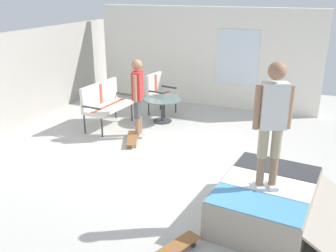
{
  "coord_description": "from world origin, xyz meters",
  "views": [
    {
      "loc": [
        -5.8,
        -2.4,
        3.04
      ],
      "look_at": [
        0.01,
        -0.01,
        0.7
      ],
      "focal_mm": 40.03,
      "sensor_mm": 36.0,
      "label": 1
    }
  ],
  "objects_px": {
    "patio_bench": "(104,101)",
    "patio_chair_near_house": "(158,90)",
    "patio_table": "(162,105)",
    "skate_ramp": "(268,201)",
    "person_watching": "(138,93)",
    "skateboard_by_bench": "(132,138)",
    "skateboard_spare": "(173,249)",
    "person_skater": "(272,118)"
  },
  "relations": [
    {
      "from": "patio_chair_near_house",
      "to": "skateboard_by_bench",
      "type": "relative_size",
      "value": 1.26
    },
    {
      "from": "person_watching",
      "to": "patio_table",
      "type": "bearing_deg",
      "value": -5.34
    },
    {
      "from": "skateboard_spare",
      "to": "patio_bench",
      "type": "bearing_deg",
      "value": 41.08
    },
    {
      "from": "person_watching",
      "to": "person_skater",
      "type": "xyz_separation_m",
      "value": [
        -2.22,
        -2.99,
        0.55
      ]
    },
    {
      "from": "patio_bench",
      "to": "patio_table",
      "type": "relative_size",
      "value": 1.44
    },
    {
      "from": "patio_bench",
      "to": "skateboard_spare",
      "type": "height_order",
      "value": "patio_bench"
    },
    {
      "from": "patio_table",
      "to": "patio_bench",
      "type": "bearing_deg",
      "value": 126.19
    },
    {
      "from": "patio_bench",
      "to": "skateboard_spare",
      "type": "bearing_deg",
      "value": -138.92
    },
    {
      "from": "patio_table",
      "to": "skateboard_by_bench",
      "type": "relative_size",
      "value": 1.11
    },
    {
      "from": "patio_chair_near_house",
      "to": "skateboard_by_bench",
      "type": "bearing_deg",
      "value": -172.4
    },
    {
      "from": "person_watching",
      "to": "skateboard_by_bench",
      "type": "distance_m",
      "value": 0.95
    },
    {
      "from": "person_watching",
      "to": "person_skater",
      "type": "bearing_deg",
      "value": -126.66
    },
    {
      "from": "skateboard_by_bench",
      "to": "skate_ramp",
      "type": "bearing_deg",
      "value": -120.06
    },
    {
      "from": "patio_table",
      "to": "skate_ramp",
      "type": "bearing_deg",
      "value": -137.09
    },
    {
      "from": "person_skater",
      "to": "patio_table",
      "type": "bearing_deg",
      "value": 41.29
    },
    {
      "from": "person_skater",
      "to": "skateboard_spare",
      "type": "bearing_deg",
      "value": 140.3
    },
    {
      "from": "skate_ramp",
      "to": "skateboard_spare",
      "type": "height_order",
      "value": "skate_ramp"
    },
    {
      "from": "person_watching",
      "to": "skateboard_spare",
      "type": "bearing_deg",
      "value": -147.41
    },
    {
      "from": "patio_chair_near_house",
      "to": "skate_ramp",
      "type": "bearing_deg",
      "value": -138.54
    },
    {
      "from": "person_watching",
      "to": "skateboard_by_bench",
      "type": "bearing_deg",
      "value": -177.11
    },
    {
      "from": "patio_bench",
      "to": "skateboard_spare",
      "type": "xyz_separation_m",
      "value": [
        -3.55,
        -3.1,
        -0.53
      ]
    },
    {
      "from": "person_watching",
      "to": "skate_ramp",
      "type": "bearing_deg",
      "value": -124.59
    },
    {
      "from": "patio_chair_near_house",
      "to": "patio_table",
      "type": "xyz_separation_m",
      "value": [
        -0.55,
        -0.34,
        -0.21
      ]
    },
    {
      "from": "patio_table",
      "to": "skateboard_by_bench",
      "type": "height_order",
      "value": "patio_table"
    },
    {
      "from": "skate_ramp",
      "to": "skateboard_spare",
      "type": "xyz_separation_m",
      "value": [
        -1.19,
        0.93,
        -0.19
      ]
    },
    {
      "from": "patio_table",
      "to": "person_watching",
      "type": "relative_size",
      "value": 0.54
    },
    {
      "from": "patio_chair_near_house",
      "to": "person_watching",
      "type": "distance_m",
      "value": 1.68
    },
    {
      "from": "person_skater",
      "to": "skateboard_by_bench",
      "type": "xyz_separation_m",
      "value": [
        1.88,
        2.97,
        -1.44
      ]
    },
    {
      "from": "skate_ramp",
      "to": "skateboard_by_bench",
      "type": "relative_size",
      "value": 2.58
    },
    {
      "from": "skateboard_by_bench",
      "to": "skateboard_spare",
      "type": "bearing_deg",
      "value": -144.68
    },
    {
      "from": "skate_ramp",
      "to": "person_watching",
      "type": "distance_m",
      "value": 3.75
    },
    {
      "from": "person_skater",
      "to": "skateboard_spare",
      "type": "distance_m",
      "value": 2.0
    },
    {
      "from": "patio_table",
      "to": "skateboard_spare",
      "type": "relative_size",
      "value": 1.11
    },
    {
      "from": "patio_chair_near_house",
      "to": "skateboard_spare",
      "type": "bearing_deg",
      "value": -154.44
    },
    {
      "from": "person_watching",
      "to": "skateboard_by_bench",
      "type": "height_order",
      "value": "person_watching"
    },
    {
      "from": "patio_bench",
      "to": "patio_chair_near_house",
      "type": "height_order",
      "value": "same"
    },
    {
      "from": "patio_table",
      "to": "person_watching",
      "type": "bearing_deg",
      "value": 174.66
    },
    {
      "from": "patio_bench",
      "to": "skateboard_by_bench",
      "type": "height_order",
      "value": "patio_bench"
    },
    {
      "from": "skateboard_spare",
      "to": "person_watching",
      "type": "bearing_deg",
      "value": 32.59
    },
    {
      "from": "patio_table",
      "to": "person_watching",
      "type": "height_order",
      "value": "person_watching"
    },
    {
      "from": "patio_table",
      "to": "person_skater",
      "type": "height_order",
      "value": "person_skater"
    },
    {
      "from": "skateboard_by_bench",
      "to": "skateboard_spare",
      "type": "relative_size",
      "value": 0.99
    }
  ]
}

